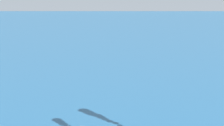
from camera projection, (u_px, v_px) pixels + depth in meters
The scene contains 0 objects.
Camera 1 is at (6.78, 114.81, 51.49)m, focal length 74.80 mm.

